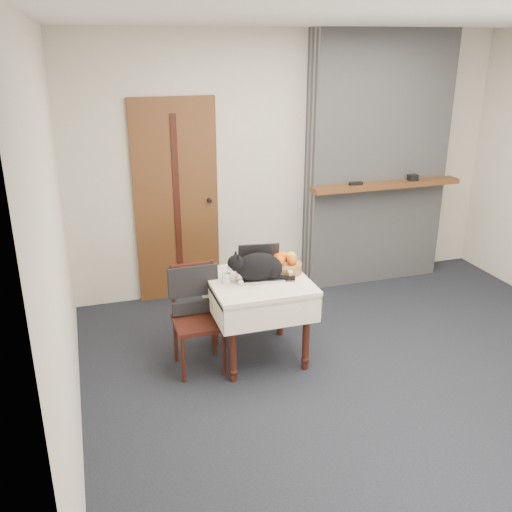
{
  "coord_description": "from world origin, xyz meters",
  "views": [
    {
      "loc": [
        -2.09,
        -3.41,
        2.49
      ],
      "look_at": [
        -0.84,
        0.52,
        0.92
      ],
      "focal_mm": 40.0,
      "sensor_mm": 36.0,
      "label": 1
    }
  ],
  "objects_px": {
    "side_table": "(258,292)",
    "laptop": "(260,269)",
    "cat": "(259,267)",
    "chair": "(195,302)",
    "door": "(176,202)",
    "cream_jar": "(226,278)",
    "fruit_basket": "(285,265)",
    "pill_bottle": "(290,275)"
  },
  "relations": [
    {
      "from": "door",
      "to": "chair",
      "type": "bearing_deg",
      "value": -94.76
    },
    {
      "from": "side_table",
      "to": "cream_jar",
      "type": "relative_size",
      "value": 9.76
    },
    {
      "from": "fruit_basket",
      "to": "chair",
      "type": "bearing_deg",
      "value": -178.14
    },
    {
      "from": "cat",
      "to": "cream_jar",
      "type": "distance_m",
      "value": 0.27
    },
    {
      "from": "laptop",
      "to": "side_table",
      "type": "bearing_deg",
      "value": -111.34
    },
    {
      "from": "laptop",
      "to": "cat",
      "type": "relative_size",
      "value": 0.7
    },
    {
      "from": "pill_bottle",
      "to": "fruit_basket",
      "type": "height_order",
      "value": "fruit_basket"
    },
    {
      "from": "pill_bottle",
      "to": "chair",
      "type": "relative_size",
      "value": 0.1
    },
    {
      "from": "laptop",
      "to": "fruit_basket",
      "type": "bearing_deg",
      "value": 11.8
    },
    {
      "from": "laptop",
      "to": "door",
      "type": "bearing_deg",
      "value": 115.72
    },
    {
      "from": "door",
      "to": "chair",
      "type": "height_order",
      "value": "door"
    },
    {
      "from": "fruit_basket",
      "to": "door",
      "type": "bearing_deg",
      "value": 115.85
    },
    {
      "from": "cream_jar",
      "to": "pill_bottle",
      "type": "xyz_separation_m",
      "value": [
        0.49,
        -0.11,
        0.0
      ]
    },
    {
      "from": "laptop",
      "to": "cream_jar",
      "type": "relative_size",
      "value": 4.66
    },
    {
      "from": "side_table",
      "to": "cat",
      "type": "relative_size",
      "value": 1.46
    },
    {
      "from": "cat",
      "to": "pill_bottle",
      "type": "relative_size",
      "value": 6.41
    },
    {
      "from": "pill_bottle",
      "to": "chair",
      "type": "height_order",
      "value": "chair"
    },
    {
      "from": "cream_jar",
      "to": "chair",
      "type": "relative_size",
      "value": 0.09
    },
    {
      "from": "cream_jar",
      "to": "chair",
      "type": "xyz_separation_m",
      "value": [
        -0.24,
        0.04,
        -0.19
      ]
    },
    {
      "from": "side_table",
      "to": "cream_jar",
      "type": "xyz_separation_m",
      "value": [
        -0.26,
        0.01,
        0.15
      ]
    },
    {
      "from": "door",
      "to": "chair",
      "type": "xyz_separation_m",
      "value": [
        -0.11,
        -1.35,
        -0.45
      ]
    },
    {
      "from": "pill_bottle",
      "to": "door",
      "type": "bearing_deg",
      "value": 112.47
    },
    {
      "from": "cat",
      "to": "chair",
      "type": "bearing_deg",
      "value": 170.92
    },
    {
      "from": "fruit_basket",
      "to": "chair",
      "type": "relative_size",
      "value": 0.33
    },
    {
      "from": "side_table",
      "to": "cat",
      "type": "xyz_separation_m",
      "value": [
        -0.0,
        -0.02,
        0.22
      ]
    },
    {
      "from": "cream_jar",
      "to": "side_table",
      "type": "bearing_deg",
      "value": -2.14
    },
    {
      "from": "pill_bottle",
      "to": "cream_jar",
      "type": "bearing_deg",
      "value": 167.05
    },
    {
      "from": "cream_jar",
      "to": "laptop",
      "type": "bearing_deg",
      "value": 10.26
    },
    {
      "from": "pill_bottle",
      "to": "laptop",
      "type": "bearing_deg",
      "value": 139.51
    },
    {
      "from": "door",
      "to": "cream_jar",
      "type": "xyz_separation_m",
      "value": [
        0.13,
        -1.4,
        -0.26
      ]
    },
    {
      "from": "door",
      "to": "side_table",
      "type": "bearing_deg",
      "value": -74.4
    },
    {
      "from": "laptop",
      "to": "fruit_basket",
      "type": "relative_size",
      "value": 1.33
    },
    {
      "from": "side_table",
      "to": "laptop",
      "type": "relative_size",
      "value": 2.09
    },
    {
      "from": "door",
      "to": "pill_bottle",
      "type": "relative_size",
      "value": 23.97
    },
    {
      "from": "door",
      "to": "side_table",
      "type": "distance_m",
      "value": 1.52
    },
    {
      "from": "door",
      "to": "cat",
      "type": "bearing_deg",
      "value": -74.74
    },
    {
      "from": "door",
      "to": "cat",
      "type": "height_order",
      "value": "door"
    },
    {
      "from": "door",
      "to": "cream_jar",
      "type": "relative_size",
      "value": 25.03
    },
    {
      "from": "cream_jar",
      "to": "cat",
      "type": "bearing_deg",
      "value": -6.74
    },
    {
      "from": "cat",
      "to": "fruit_basket",
      "type": "distance_m",
      "value": 0.28
    },
    {
      "from": "cat",
      "to": "cream_jar",
      "type": "relative_size",
      "value": 6.69
    },
    {
      "from": "laptop",
      "to": "cream_jar",
      "type": "height_order",
      "value": "laptop"
    }
  ]
}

